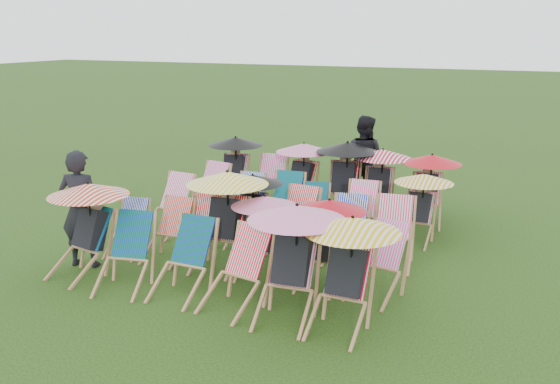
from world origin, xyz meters
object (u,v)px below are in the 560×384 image
at_px(deckchair_29, 428,188).
at_px(person_rear, 363,159).
at_px(deckchair_0, 83,228).
at_px(deckchair_5, 344,272).
at_px(person_left, 81,209).

relative_size(deckchair_29, person_rear, 0.71).
bearing_deg(person_rear, deckchair_29, 155.34).
distance_m(deckchair_0, deckchair_29, 6.12).
xyz_separation_m(deckchair_0, deckchair_29, (4.06, 4.58, -0.05)).
bearing_deg(deckchair_0, deckchair_5, 10.06).
bearing_deg(deckchair_29, deckchair_0, -140.93).
bearing_deg(deckchair_5, person_rear, 105.77).
xyz_separation_m(deckchair_29, person_left, (-4.34, -4.29, 0.22)).
bearing_deg(deckchair_0, deckchair_29, 59.76).
xyz_separation_m(deckchair_5, person_rear, (-1.46, 5.60, 0.18)).
relative_size(deckchair_5, deckchair_29, 1.07).
distance_m(deckchair_5, person_left, 4.30).
height_order(person_left, person_rear, person_rear).
bearing_deg(deckchair_29, person_left, -144.72).
bearing_deg(deckchair_29, deckchair_5, -100.17).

